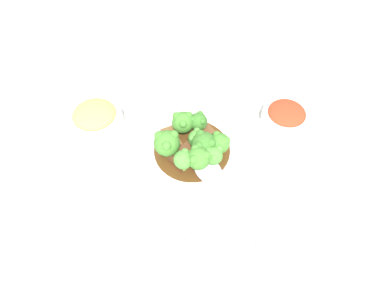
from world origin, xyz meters
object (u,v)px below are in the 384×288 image
beef_strip_0 (185,154)px  side_bowl_appetizer (96,118)px  broccoli_floret_1 (198,121)px  beef_strip_2 (207,136)px  sauce_dish (195,253)px  broccoli_floret_6 (183,122)px  main_plate (192,151)px  broccoli_floret_8 (219,143)px  side_bowl_kimchi (286,116)px  broccoli_floret_4 (197,138)px  broccoli_floret_5 (204,144)px  serving_spoon (212,176)px  broccoli_floret_7 (183,159)px  broccoli_floret_2 (198,158)px  broccoli_floret_3 (167,143)px  beef_strip_1 (170,139)px  broccoli_floret_0 (213,155)px

beef_strip_0 → side_bowl_appetizer: side_bowl_appetizer is taller
broccoli_floret_1 → beef_strip_2: bearing=157.5°
beef_strip_0 → sauce_dish: (-0.11, 0.17, -0.02)m
beef_strip_0 → broccoli_floret_6: broccoli_floret_6 is taller
main_plate → beef_strip_2: beef_strip_2 is taller
broccoli_floret_8 → beef_strip_0: bearing=37.0°
side_bowl_kimchi → main_plate: bearing=49.5°
beef_strip_0 → broccoli_floret_4: size_ratio=1.85×
broccoli_floret_5 → sauce_dish: bearing=112.3°
broccoli_floret_5 → sauce_dish: 0.21m
main_plate → broccoli_floret_1: size_ratio=5.48×
broccoli_floret_1 → sauce_dish: broccoli_floret_1 is taller
serving_spoon → side_bowl_appetizer: 0.28m
broccoli_floret_4 → beef_strip_0: bearing=74.3°
broccoli_floret_7 → side_bowl_kimchi: size_ratio=0.48×
broccoli_floret_4 → broccoli_floret_1: bearing=-67.1°
broccoli_floret_2 → beef_strip_2: bearing=-76.8°
broccoli_floret_3 → side_bowl_kimchi: 0.27m
broccoli_floret_5 → serving_spoon: (-0.04, 0.04, -0.02)m
beef_strip_2 → beef_strip_1: bearing=33.7°
main_plate → broccoli_floret_8: broccoli_floret_8 is taller
beef_strip_0 → broccoli_floret_7: bearing=111.3°
beef_strip_2 → broccoli_floret_6: size_ratio=1.31×
broccoli_floret_7 → broccoli_floret_1: bearing=-79.7°
broccoli_floret_0 → broccoli_floret_6: (0.09, -0.05, 0.00)m
broccoli_floret_8 → side_bowl_kimchi: size_ratio=0.46×
main_plate → side_bowl_appetizer: side_bowl_appetizer is taller
main_plate → broccoli_floret_4: bearing=-117.2°
beef_strip_2 → broccoli_floret_0: size_ratio=1.45×
side_bowl_appetizer → beef_strip_2: bearing=-163.4°
broccoli_floret_2 → broccoli_floret_5: 0.04m
broccoli_floret_5 → main_plate: bearing=-2.4°
beef_strip_1 → broccoli_floret_5: (-0.07, -0.00, 0.03)m
serving_spoon → broccoli_floret_6: bearing=-36.2°
broccoli_floret_2 → broccoli_floret_6: broccoli_floret_2 is taller
broccoli_floret_0 → broccoli_floret_2: bearing=46.1°
beef_strip_0 → main_plate: bearing=-99.6°
beef_strip_2 → sauce_dish: size_ratio=0.95×
beef_strip_2 → broccoli_floret_7: bearing=85.4°
broccoli_floret_0 → broccoli_floret_4: (0.05, -0.02, -0.00)m
beef_strip_2 → broccoli_floret_4: broccoli_floret_4 is taller
beef_strip_0 → beef_strip_1: (0.04, -0.02, -0.00)m
beef_strip_0 → broccoli_floret_6: (0.03, -0.05, 0.02)m
broccoli_floret_5 → side_bowl_appetizer: (0.24, 0.03, -0.02)m
sauce_dish → serving_spoon: bearing=-75.5°
main_plate → serving_spoon: bearing=146.5°
broccoli_floret_3 → broccoli_floret_5: (-0.06, -0.03, -0.01)m
broccoli_floret_5 → beef_strip_0: bearing=34.8°
main_plate → side_bowl_appetizer: 0.22m
beef_strip_1 → broccoli_floret_4: bearing=-164.9°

